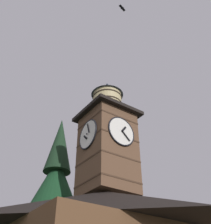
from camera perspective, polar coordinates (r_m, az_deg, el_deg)
clock_tower at (r=19.50m, az=0.37°, el=-5.60°), size 3.73×3.73×8.94m
moon at (r=53.52m, az=-8.53°, el=-20.75°), size 1.81×1.81×1.81m
flying_bird_high at (r=22.13m, az=3.34°, el=20.04°), size 0.65×0.34×0.13m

